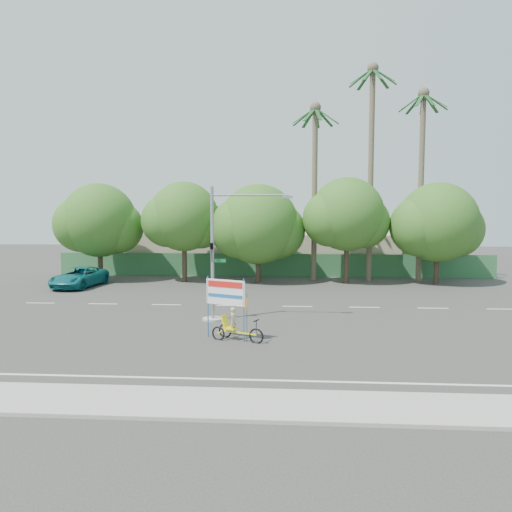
{
  "coord_description": "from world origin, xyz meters",
  "views": [
    {
      "loc": [
        1.57,
        -21.69,
        5.78
      ],
      "look_at": [
        -0.15,
        3.0,
        3.5
      ],
      "focal_mm": 35.0,
      "sensor_mm": 36.0,
      "label": 1
    }
  ],
  "objects": [
    {
      "name": "fence",
      "position": [
        0.0,
        21.5,
        1.0
      ],
      "size": [
        38.0,
        0.08,
        2.0
      ],
      "primitive_type": "cube",
      "color": "#336B3D",
      "rests_on": "ground"
    },
    {
      "name": "building_left",
      "position": [
        -10.0,
        26.0,
        2.0
      ],
      "size": [
        12.0,
        8.0,
        4.0
      ],
      "primitive_type": "cube",
      "color": "#B9AB93",
      "rests_on": "ground"
    },
    {
      "name": "tree_far_right",
      "position": [
        12.95,
        18.0,
        4.64
      ],
      "size": [
        7.38,
        6.2,
        7.94
      ],
      "color": "#473828",
      "rests_on": "ground"
    },
    {
      "name": "palm_mid",
      "position": [
        12.0,
        19.5,
        9.4
      ],
      "size": [
        3.73,
        3.79,
        15.45
      ],
      "color": "#70604C",
      "rests_on": "ground"
    },
    {
      "name": "tree_right",
      "position": [
        5.95,
        18.0,
        5.24
      ],
      "size": [
        6.9,
        5.8,
        8.36
      ],
      "color": "#473828",
      "rests_on": "ground"
    },
    {
      "name": "trike_billboard",
      "position": [
        -1.07,
        0.04,
        1.14
      ],
      "size": [
        2.68,
        1.35,
        2.84
      ],
      "rotation": [
        0.0,
        0.0,
        -0.41
      ],
      "color": "black",
      "rests_on": "ground"
    },
    {
      "name": "tree_far_left",
      "position": [
        -14.05,
        18.0,
        4.76
      ],
      "size": [
        7.14,
        6.0,
        7.96
      ],
      "color": "#473828",
      "rests_on": "ground"
    },
    {
      "name": "traffic_signal",
      "position": [
        -2.2,
        3.98,
        2.92
      ],
      "size": [
        4.72,
        1.1,
        7.0
      ],
      "color": "gray",
      "rests_on": "ground"
    },
    {
      "name": "tree_center",
      "position": [
        -1.05,
        18.0,
        4.47
      ],
      "size": [
        7.62,
        6.4,
        7.85
      ],
      "color": "#473828",
      "rests_on": "ground"
    },
    {
      "name": "palm_short",
      "position": [
        3.5,
        19.5,
        8.86
      ],
      "size": [
        3.73,
        3.79,
        14.45
      ],
      "color": "#70604C",
      "rests_on": "ground"
    },
    {
      "name": "pickup_truck",
      "position": [
        -14.31,
        14.49,
        0.75
      ],
      "size": [
        3.11,
        5.66,
        1.5
      ],
      "primitive_type": "imported",
      "rotation": [
        0.0,
        0.0,
        -0.12
      ],
      "color": "#0F656B",
      "rests_on": "ground"
    },
    {
      "name": "ground",
      "position": [
        0.0,
        0.0,
        0.0
      ],
      "size": [
        120.0,
        120.0,
        0.0
      ],
      "primitive_type": "plane",
      "color": "#33302D",
      "rests_on": "ground"
    },
    {
      "name": "sidewalk_near",
      "position": [
        0.0,
        -7.5,
        0.06
      ],
      "size": [
        50.0,
        2.4,
        0.12
      ],
      "primitive_type": "cube",
      "color": "gray",
      "rests_on": "ground"
    },
    {
      "name": "palm_tall",
      "position": [
        8.0,
        19.5,
        10.46
      ],
      "size": [
        3.73,
        3.79,
        17.45
      ],
      "color": "#70604C",
      "rests_on": "ground"
    },
    {
      "name": "tree_left",
      "position": [
        -7.05,
        18.0,
        5.06
      ],
      "size": [
        6.66,
        5.6,
        8.07
      ],
      "color": "#473828",
      "rests_on": "ground"
    },
    {
      "name": "building_right",
      "position": [
        8.0,
        26.0,
        1.8
      ],
      "size": [
        14.0,
        8.0,
        3.6
      ],
      "primitive_type": "cube",
      "color": "#B9AB93",
      "rests_on": "ground"
    }
  ]
}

